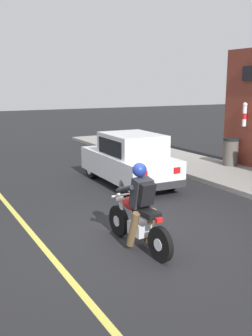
% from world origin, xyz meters
% --- Properties ---
extents(ground_plane, '(80.00, 80.00, 0.00)m').
position_xyz_m(ground_plane, '(0.00, 0.00, 0.00)').
color(ground_plane, black).
extents(sidewalk_curb, '(2.60, 22.00, 0.14)m').
position_xyz_m(sidewalk_curb, '(5.28, 3.00, 0.07)').
color(sidewalk_curb, gray).
rests_on(sidewalk_curb, ground).
extents(lane_stripe, '(0.12, 19.80, 0.01)m').
position_xyz_m(lane_stripe, '(-1.80, 3.00, 0.00)').
color(lane_stripe, '#D1C64C').
rests_on(lane_stripe, ground).
extents(motorcycle_with_rider, '(0.57, 2.02, 1.62)m').
position_xyz_m(motorcycle_with_rider, '(-0.24, -0.40, 0.68)').
color(motorcycle_with_rider, black).
rests_on(motorcycle_with_rider, ground).
extents(car_hatchback, '(1.76, 3.83, 1.57)m').
position_xyz_m(car_hatchback, '(1.92, 3.83, 0.77)').
color(car_hatchback, black).
rests_on(car_hatchback, ground).
extents(trash_bin, '(0.56, 0.56, 0.98)m').
position_xyz_m(trash_bin, '(6.19, 4.03, 0.64)').
color(trash_bin, '#514C47').
rests_on(trash_bin, sidewalk_curb).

